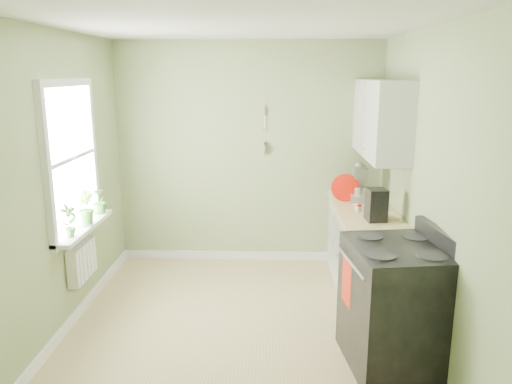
{
  "coord_description": "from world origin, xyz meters",
  "views": [
    {
      "loc": [
        0.29,
        -4.21,
        2.32
      ],
      "look_at": [
        0.13,
        0.55,
        1.18
      ],
      "focal_mm": 35.0,
      "sensor_mm": 36.0,
      "label": 1
    }
  ],
  "objects_px": {
    "stove": "(395,305)",
    "kettle": "(341,187)",
    "stand_mixer": "(359,185)",
    "coffee_maker": "(376,206)"
  },
  "relations": [
    {
      "from": "stove",
      "to": "stand_mixer",
      "type": "height_order",
      "value": "stand_mixer"
    },
    {
      "from": "stove",
      "to": "coffee_maker",
      "type": "height_order",
      "value": "coffee_maker"
    },
    {
      "from": "coffee_maker",
      "to": "kettle",
      "type": "bearing_deg",
      "value": 99.99
    },
    {
      "from": "stove",
      "to": "kettle",
      "type": "xyz_separation_m",
      "value": [
        -0.17,
        2.12,
        0.48
      ]
    },
    {
      "from": "stove",
      "to": "kettle",
      "type": "distance_m",
      "value": 2.18
    },
    {
      "from": "stand_mixer",
      "to": "kettle",
      "type": "height_order",
      "value": "stand_mixer"
    },
    {
      "from": "stove",
      "to": "stand_mixer",
      "type": "relative_size",
      "value": 2.74
    },
    {
      "from": "stand_mixer",
      "to": "coffee_maker",
      "type": "distance_m",
      "value": 0.81
    },
    {
      "from": "stove",
      "to": "kettle",
      "type": "relative_size",
      "value": 6.52
    },
    {
      "from": "kettle",
      "to": "coffee_maker",
      "type": "height_order",
      "value": "coffee_maker"
    }
  ]
}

